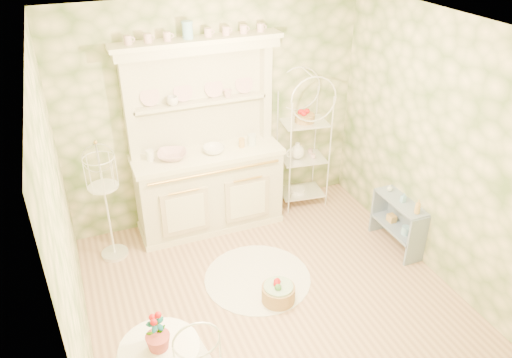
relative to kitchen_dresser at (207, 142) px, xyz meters
name	(u,v)px	position (x,y,z in m)	size (l,w,h in m)	color
floor	(274,299)	(0.20, -1.52, -1.15)	(3.60, 3.60, 0.00)	tan
ceiling	(281,32)	(0.20, -1.52, 1.56)	(3.60, 3.60, 0.00)	white
wall_left	(64,229)	(-1.60, -1.52, 0.21)	(3.60, 3.60, 0.00)	beige
wall_right	(440,152)	(2.00, -1.52, 0.21)	(3.60, 3.60, 0.00)	beige
wall_back	(215,114)	(0.20, 0.28, 0.21)	(3.60, 3.60, 0.00)	beige
wall_front	(399,326)	(0.20, -3.32, 0.21)	(3.60, 3.60, 0.00)	beige
kitchen_dresser	(207,142)	(0.00, 0.00, 0.00)	(1.87, 0.61, 2.29)	silver
bakers_rack	(303,142)	(1.28, 0.07, -0.26)	(0.55, 0.39, 1.76)	white
side_shelf	(397,226)	(1.88, -1.22, -0.87)	(0.24, 0.65, 0.55)	#7E91A9
birdcage_stand	(106,205)	(-1.21, -0.18, -0.47)	(0.32, 0.32, 1.35)	white
floor_basket	(278,293)	(0.23, -1.56, -1.04)	(0.31, 0.31, 0.20)	tan
lace_rug	(258,278)	(0.16, -1.17, -1.14)	(1.15, 1.15, 0.01)	white
bowl_floral	(172,158)	(-0.41, 0.00, -0.13)	(0.33, 0.33, 0.08)	white
bowl_white	(214,152)	(0.07, -0.04, -0.13)	(0.25, 0.25, 0.08)	white
cup_left	(173,103)	(-0.32, 0.15, 0.47)	(0.13, 0.13, 0.10)	white
cup_right	(228,95)	(0.32, 0.16, 0.47)	(0.10, 0.10, 0.09)	white
potted_geranium	(157,331)	(-1.10, -2.33, -0.30)	(0.14, 0.10, 0.27)	#3F7238
bottle_amber	(418,208)	(1.88, -1.49, -0.46)	(0.07, 0.07, 0.17)	tan
bottle_blue	(403,199)	(1.88, -1.24, -0.49)	(0.05, 0.05, 0.11)	#83C0DF
bottle_glass	(390,189)	(1.88, -0.99, -0.50)	(0.06, 0.06, 0.08)	silver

